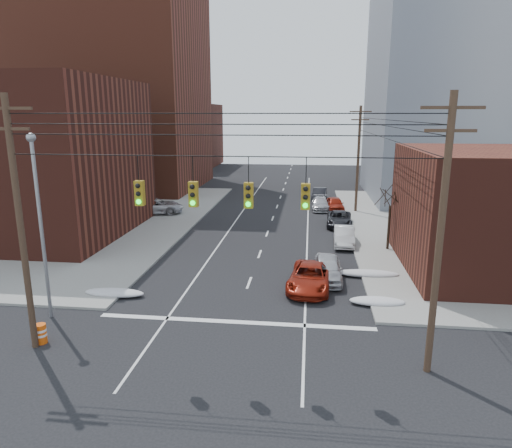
% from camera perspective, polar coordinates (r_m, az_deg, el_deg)
% --- Properties ---
extents(ground, '(160.00, 160.00, 0.00)m').
position_cam_1_polar(ground, '(17.93, -6.27, -21.09)').
color(ground, black).
rests_on(ground, ground).
extents(sidewalk_nw, '(40.00, 40.00, 0.15)m').
position_cam_1_polar(sidewalk_nw, '(52.36, -29.13, 0.74)').
color(sidewalk_nw, gray).
rests_on(sidewalk_nw, ground).
extents(building_brick_tall, '(24.00, 20.00, 30.00)m').
position_cam_1_polar(building_brick_tall, '(68.30, -17.89, 17.04)').
color(building_brick_tall, brown).
rests_on(building_brick_tall, ground).
extents(building_brick_near, '(20.00, 16.00, 13.00)m').
position_cam_1_polar(building_brick_near, '(44.55, -28.53, 7.24)').
color(building_brick_near, '#502118').
rests_on(building_brick_near, ground).
extents(building_brick_far, '(22.00, 18.00, 12.00)m').
position_cam_1_polar(building_brick_far, '(93.23, -11.98, 10.76)').
color(building_brick_far, '#502118').
rests_on(building_brick_far, ground).
extents(building_office, '(22.00, 20.00, 25.00)m').
position_cam_1_polar(building_office, '(61.23, 25.12, 14.55)').
color(building_office, gray).
rests_on(building_office, ground).
extents(building_glass, '(20.00, 18.00, 22.00)m').
position_cam_1_polar(building_glass, '(86.78, 20.94, 13.29)').
color(building_glass, gray).
rests_on(building_glass, ground).
extents(utility_pole_left, '(2.20, 0.28, 11.00)m').
position_cam_1_polar(utility_pole_left, '(21.55, -27.41, 0.28)').
color(utility_pole_left, '#473323').
rests_on(utility_pole_left, ground).
extents(utility_pole_right, '(2.20, 0.28, 11.00)m').
position_cam_1_polar(utility_pole_right, '(18.56, 22.05, -1.12)').
color(utility_pole_right, '#473323').
rests_on(utility_pole_right, ground).
extents(utility_pole_far, '(2.20, 0.28, 11.00)m').
position_cam_1_polar(utility_pole_far, '(48.78, 12.66, 8.12)').
color(utility_pole_far, '#473323').
rests_on(utility_pole_far, ground).
extents(traffic_signals, '(17.00, 0.42, 2.02)m').
position_cam_1_polar(traffic_signals, '(17.89, -4.45, 3.86)').
color(traffic_signals, black).
rests_on(traffic_signals, ground).
extents(street_light, '(0.44, 0.44, 9.32)m').
position_cam_1_polar(street_light, '(24.59, -25.45, 1.39)').
color(street_light, gray).
rests_on(street_light, ground).
extents(bare_tree, '(2.09, 2.20, 4.93)m').
position_cam_1_polar(bare_tree, '(35.74, 16.30, 0.35)').
color(bare_tree, black).
rests_on(bare_tree, ground).
extents(snow_nw, '(3.50, 1.08, 0.42)m').
position_cam_1_polar(snow_nw, '(27.62, -17.29, -8.20)').
color(snow_nw, silver).
rests_on(snow_nw, ground).
extents(snow_ne, '(3.00, 1.08, 0.42)m').
position_cam_1_polar(snow_ne, '(26.12, 14.91, -9.32)').
color(snow_ne, silver).
rests_on(snow_ne, ground).
extents(snow_east_far, '(4.00, 1.08, 0.42)m').
position_cam_1_polar(snow_east_far, '(30.28, 13.75, -6.02)').
color(snow_east_far, silver).
rests_on(snow_east_far, ground).
extents(red_pickup, '(2.93, 5.43, 1.45)m').
position_cam_1_polar(red_pickup, '(27.51, 6.79, -6.60)').
color(red_pickup, maroon).
rests_on(red_pickup, ground).
extents(parked_car_a, '(1.90, 4.58, 1.55)m').
position_cam_1_polar(parked_car_a, '(29.00, 8.90, -5.49)').
color(parked_car_a, silver).
rests_on(parked_car_a, ground).
extents(parked_car_b, '(1.69, 4.46, 1.45)m').
position_cam_1_polar(parked_car_b, '(36.90, 10.95, -1.49)').
color(parked_car_b, silver).
rests_on(parked_car_b, ground).
extents(parked_car_c, '(2.48, 4.97, 1.35)m').
position_cam_1_polar(parked_car_c, '(43.05, 10.37, 0.63)').
color(parked_car_c, black).
rests_on(parked_car_c, ground).
extents(parked_car_d, '(1.88, 4.63, 1.34)m').
position_cam_1_polar(parked_car_d, '(50.12, 8.05, 2.54)').
color(parked_car_d, '#A4A3A8').
rests_on(parked_car_d, ground).
extents(parked_car_e, '(2.04, 4.33, 1.43)m').
position_cam_1_polar(parked_car_e, '(49.91, 9.85, 2.48)').
color(parked_car_e, maroon).
rests_on(parked_car_e, ground).
extents(parked_car_f, '(1.99, 4.63, 1.48)m').
position_cam_1_polar(parked_car_f, '(55.58, 7.94, 3.71)').
color(parked_car_f, black).
rests_on(parked_car_f, ground).
extents(lot_car_a, '(4.66, 2.49, 1.46)m').
position_cam_1_polar(lot_car_a, '(39.54, -22.81, -1.08)').
color(lot_car_a, silver).
rests_on(lot_car_a, sidewalk_nw).
extents(lot_car_b, '(6.19, 3.99, 1.59)m').
position_cam_1_polar(lot_car_b, '(48.08, -12.49, 2.21)').
color(lot_car_b, '#BCBCC2').
rests_on(lot_car_b, sidewalk_nw).
extents(lot_car_c, '(5.02, 3.05, 1.36)m').
position_cam_1_polar(lot_car_c, '(46.74, -21.69, 1.09)').
color(lot_car_c, black).
rests_on(lot_car_c, sidewalk_nw).
extents(lot_car_d, '(3.71, 1.71, 1.23)m').
position_cam_1_polar(lot_car_d, '(43.98, -21.74, 0.27)').
color(lot_car_d, '#A5A5AA').
rests_on(lot_car_d, sidewalk_nw).
extents(construction_barrel, '(0.66, 0.66, 0.91)m').
position_cam_1_polar(construction_barrel, '(23.44, -25.30, -12.27)').
color(construction_barrel, '#E8520C').
rests_on(construction_barrel, ground).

